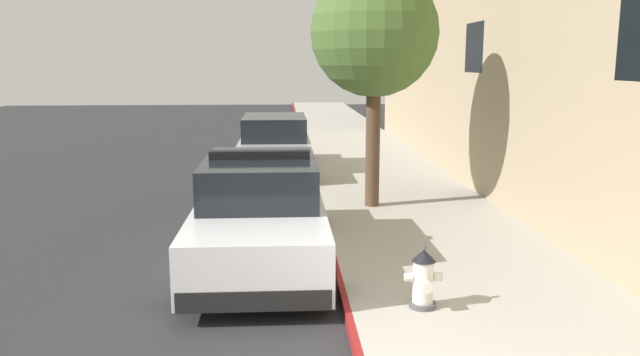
# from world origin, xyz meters

# --- Properties ---
(ground_plane) EXTENTS (31.28, 60.00, 0.20)m
(ground_plane) POSITION_xyz_m (-4.25, 10.00, -0.10)
(ground_plane) COLOR #2B2B2D
(sidewalk_pavement) EXTENTS (3.50, 60.00, 0.15)m
(sidewalk_pavement) POSITION_xyz_m (1.75, 10.00, 0.07)
(sidewalk_pavement) COLOR #ADA89E
(sidewalk_pavement) RESTS_ON ground
(curb_painted_edge) EXTENTS (0.08, 60.00, 0.15)m
(curb_painted_edge) POSITION_xyz_m (-0.04, 10.00, 0.07)
(curb_painted_edge) COLOR maroon
(curb_painted_edge) RESTS_ON ground
(storefront_building) EXTENTS (6.38, 24.25, 6.34)m
(storefront_building) POSITION_xyz_m (6.57, 9.21, 3.18)
(storefront_building) COLOR tan
(storefront_building) RESTS_ON ground
(police_cruiser) EXTENTS (1.94, 4.84, 1.68)m
(police_cruiser) POSITION_xyz_m (-1.12, 4.37, 0.74)
(police_cruiser) COLOR white
(police_cruiser) RESTS_ON ground
(parked_car_silver_ahead) EXTENTS (1.94, 4.84, 1.56)m
(parked_car_silver_ahead) POSITION_xyz_m (-0.99, 11.83, 0.74)
(parked_car_silver_ahead) COLOR #B2B5BA
(parked_car_silver_ahead) RESTS_ON ground
(fire_hydrant) EXTENTS (0.44, 0.40, 0.76)m
(fire_hydrant) POSITION_xyz_m (0.84, 2.07, 0.50)
(fire_hydrant) COLOR #4C4C51
(fire_hydrant) RESTS_ON sidewalk_pavement
(street_tree) EXTENTS (2.45, 2.45, 4.60)m
(street_tree) POSITION_xyz_m (0.99, 7.36, 3.49)
(street_tree) COLOR brown
(street_tree) RESTS_ON sidewalk_pavement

